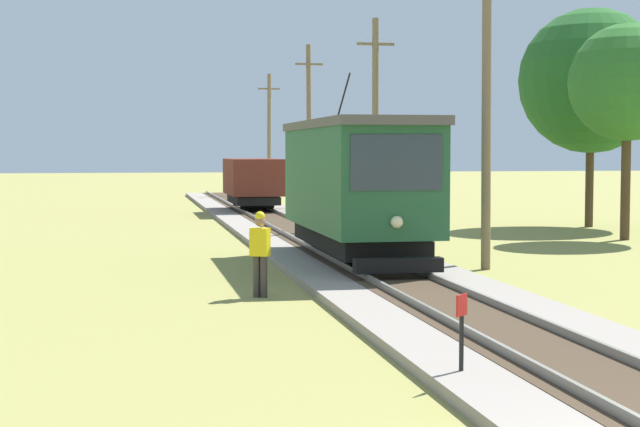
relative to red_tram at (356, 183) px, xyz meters
name	(u,v)px	position (x,y,z in m)	size (l,w,h in m)	color
red_tram	(356,183)	(0.00, 0.00, 0.00)	(2.60, 8.54, 4.79)	#235633
freight_car	(253,181)	(0.00, 22.21, -0.64)	(2.40, 5.20, 2.31)	maroon
utility_pole_near_tram	(486,103)	(3.09, -1.25, 2.05)	(1.40, 0.36, 8.29)	#7A664C
utility_pole_mid	(375,123)	(3.09, 10.41, 1.83)	(1.40, 0.29, 7.86)	#7A664C
utility_pole_far	(309,126)	(3.09, 24.18, 2.07)	(1.40, 0.66, 8.34)	#7A664C
utility_pole_distant	(269,134)	(3.09, 38.79, 1.87)	(1.40, 0.54, 7.94)	#7A664C
trackside_signal_marker	(461,334)	(-1.63, -13.22, -1.53)	(0.21, 0.21, 1.18)	black
gravel_pile	(350,196)	(5.35, 24.92, -1.52)	(2.24, 2.24, 1.35)	#9E998E
track_worker	(260,250)	(-3.19, -5.05, -1.21)	(0.45, 0.39, 1.78)	#38332D
tree_left_near	(591,81)	(12.08, 11.45, 3.56)	(5.70, 5.70, 8.61)	#4C3823
tree_right_far	(628,83)	(10.68, 5.86, 3.11)	(3.96, 3.96, 7.30)	#4C3823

